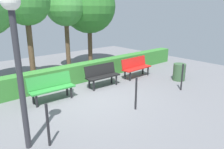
% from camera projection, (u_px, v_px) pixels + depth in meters
% --- Properties ---
extents(ground_plane, '(16.00, 16.00, 0.00)m').
position_uv_depth(ground_plane, '(94.00, 99.00, 7.26)').
color(ground_plane, slate).
extents(bench_red, '(1.51, 0.50, 0.86)m').
position_uv_depth(bench_red, '(136.00, 66.00, 9.52)').
color(bench_red, red).
rests_on(bench_red, ground_plane).
extents(bench_black, '(1.40, 0.54, 0.86)m').
position_uv_depth(bench_black, '(102.00, 74.00, 8.33)').
color(bench_black, black).
rests_on(bench_black, ground_plane).
extents(bench_green, '(1.49, 0.54, 0.86)m').
position_uv_depth(bench_green, '(51.00, 86.00, 7.01)').
color(bench_green, '#2D8C38').
rests_on(bench_green, ground_plane).
extents(hedge_row, '(11.24, 0.51, 0.74)m').
position_uv_depth(hedge_row, '(84.00, 72.00, 9.10)').
color(hedge_row, '#387F33').
rests_on(hedge_row, ground_plane).
extents(tree_near, '(2.70, 2.70, 4.40)m').
position_uv_depth(tree_near, '(89.00, 7.00, 10.94)').
color(tree_near, brown).
rests_on(tree_near, ground_plane).
extents(tree_mid, '(1.86, 1.86, 3.99)m').
position_uv_depth(tree_mid, '(65.00, 6.00, 9.98)').
color(tree_mid, brown).
rests_on(tree_mid, ground_plane).
extents(tree_far, '(1.83, 1.83, 4.11)m').
position_uv_depth(tree_far, '(26.00, 2.00, 8.13)').
color(tree_far, brown).
rests_on(tree_far, ground_plane).
extents(railing_post_near, '(0.06, 0.06, 1.00)m').
position_uv_depth(railing_post_near, '(182.00, 77.00, 7.91)').
color(railing_post_near, black).
rests_on(railing_post_near, ground_plane).
extents(railing_post_mid, '(0.06, 0.06, 1.00)m').
position_uv_depth(railing_post_mid, '(136.00, 94.00, 6.35)').
color(railing_post_mid, black).
rests_on(railing_post_mid, ground_plane).
extents(railing_post_far, '(0.06, 0.06, 1.00)m').
position_uv_depth(railing_post_far, '(48.00, 125.00, 4.61)').
color(railing_post_far, black).
rests_on(railing_post_far, ground_plane).
extents(lamp_post, '(0.36, 0.36, 3.20)m').
position_uv_depth(lamp_post, '(16.00, 42.00, 4.05)').
color(lamp_post, '#2D2D33').
rests_on(lamp_post, ground_plane).
extents(trash_bin, '(0.51, 0.51, 0.71)m').
position_uv_depth(trash_bin, '(179.00, 72.00, 9.11)').
color(trash_bin, '#385938').
rests_on(trash_bin, ground_plane).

